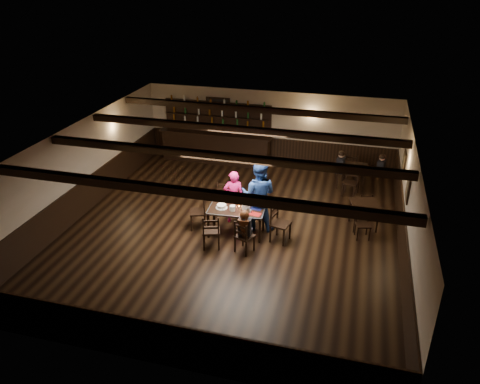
% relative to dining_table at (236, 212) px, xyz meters
% --- Properties ---
extents(ground, '(10.00, 10.00, 0.00)m').
position_rel_dining_table_xyz_m(ground, '(-0.18, 0.15, -0.67)').
color(ground, black).
rests_on(ground, ground).
extents(room_shell, '(9.02, 10.02, 2.71)m').
position_rel_dining_table_xyz_m(room_shell, '(-0.17, 0.19, 1.08)').
color(room_shell, beige).
rests_on(room_shell, ground).
extents(dining_table, '(1.56, 0.86, 0.75)m').
position_rel_dining_table_xyz_m(dining_table, '(0.00, 0.00, 0.00)').
color(dining_table, black).
rests_on(dining_table, ground).
extents(chair_near_left, '(0.55, 0.54, 0.96)m').
position_rel_dining_table_xyz_m(chair_near_left, '(-0.43, -0.86, -0.11)').
color(chair_near_left, black).
rests_on(chair_near_left, ground).
extents(chair_near_right, '(0.54, 0.53, 0.90)m').
position_rel_dining_table_xyz_m(chair_near_right, '(0.41, -0.85, -0.14)').
color(chair_near_right, black).
rests_on(chair_near_right, ground).
extents(chair_end_left, '(0.57, 0.58, 0.97)m').
position_rel_dining_table_xyz_m(chair_end_left, '(-1.05, 0.11, -0.10)').
color(chair_end_left, black).
rests_on(chair_end_left, ground).
extents(chair_end_right, '(0.56, 0.58, 1.02)m').
position_rel_dining_table_xyz_m(chair_end_right, '(1.13, -0.00, -0.07)').
color(chair_end_right, black).
rests_on(chair_end_right, ground).
extents(chair_far_pushed, '(0.45, 0.44, 0.81)m').
position_rel_dining_table_xyz_m(chair_far_pushed, '(-0.79, 1.36, -0.19)').
color(chair_far_pushed, black).
rests_on(chair_far_pushed, ground).
extents(woman_pink, '(0.66, 0.54, 1.56)m').
position_rel_dining_table_xyz_m(woman_pink, '(-0.26, 0.66, 0.12)').
color(woman_pink, '#DF2995').
rests_on(woman_pink, ground).
extents(man_blue, '(0.99, 0.77, 2.01)m').
position_rel_dining_table_xyz_m(man_blue, '(0.49, 0.51, 0.34)').
color(man_blue, navy).
rests_on(man_blue, ground).
extents(seated_person, '(0.31, 0.47, 0.77)m').
position_rel_dining_table_xyz_m(seated_person, '(0.43, -0.79, 0.14)').
color(seated_person, black).
rests_on(seated_person, ground).
extents(cake, '(0.32, 0.32, 0.10)m').
position_rel_dining_table_xyz_m(cake, '(-0.41, -0.00, 0.13)').
color(cake, white).
rests_on(cake, dining_table).
extents(plate_stack_a, '(0.15, 0.15, 0.14)m').
position_rel_dining_table_xyz_m(plate_stack_a, '(-0.08, -0.07, 0.16)').
color(plate_stack_a, white).
rests_on(plate_stack_a, dining_table).
extents(plate_stack_b, '(0.15, 0.15, 0.17)m').
position_rel_dining_table_xyz_m(plate_stack_b, '(0.21, 0.09, 0.17)').
color(plate_stack_b, white).
rests_on(plate_stack_b, dining_table).
extents(tea_light, '(0.05, 0.05, 0.06)m').
position_rel_dining_table_xyz_m(tea_light, '(0.04, 0.14, 0.11)').
color(tea_light, '#A5A8AD').
rests_on(tea_light, dining_table).
extents(salt_shaker, '(0.03, 0.03, 0.08)m').
position_rel_dining_table_xyz_m(salt_shaker, '(0.41, -0.06, 0.13)').
color(salt_shaker, silver).
rests_on(salt_shaker, dining_table).
extents(pepper_shaker, '(0.03, 0.03, 0.08)m').
position_rel_dining_table_xyz_m(pepper_shaker, '(0.44, -0.06, 0.13)').
color(pepper_shaker, '#A5A8AD').
rests_on(pepper_shaker, dining_table).
extents(drink_glass, '(0.08, 0.08, 0.12)m').
position_rel_dining_table_xyz_m(drink_glass, '(0.31, 0.15, 0.15)').
color(drink_glass, silver).
rests_on(drink_glass, dining_table).
extents(menu_red, '(0.34, 0.27, 0.00)m').
position_rel_dining_table_xyz_m(menu_red, '(0.54, -0.11, 0.09)').
color(menu_red, maroon).
rests_on(menu_red, dining_table).
extents(menu_blue, '(0.32, 0.24, 0.00)m').
position_rel_dining_table_xyz_m(menu_blue, '(0.50, 0.20, 0.09)').
color(menu_blue, '#0D1144').
rests_on(menu_blue, dining_table).
extents(bar_counter, '(4.18, 0.70, 2.20)m').
position_rel_dining_table_xyz_m(bar_counter, '(-2.09, 4.87, 0.06)').
color(bar_counter, black).
rests_on(bar_counter, ground).
extents(back_table_a, '(0.91, 0.91, 0.75)m').
position_rel_dining_table_xyz_m(back_table_a, '(3.33, 1.29, -0.02)').
color(back_table_a, black).
rests_on(back_table_a, ground).
extents(back_table_b, '(1.01, 1.01, 0.75)m').
position_rel_dining_table_xyz_m(back_table_b, '(2.85, 3.88, -0.01)').
color(back_table_b, black).
rests_on(back_table_b, ground).
extents(bg_patron_left, '(0.28, 0.39, 0.75)m').
position_rel_dining_table_xyz_m(bg_patron_left, '(2.47, 3.90, 0.17)').
color(bg_patron_left, black).
rests_on(bg_patron_left, ground).
extents(bg_patron_right, '(0.29, 0.38, 0.70)m').
position_rel_dining_table_xyz_m(bg_patron_right, '(3.76, 4.06, 0.15)').
color(bg_patron_right, black).
rests_on(bg_patron_right, ground).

